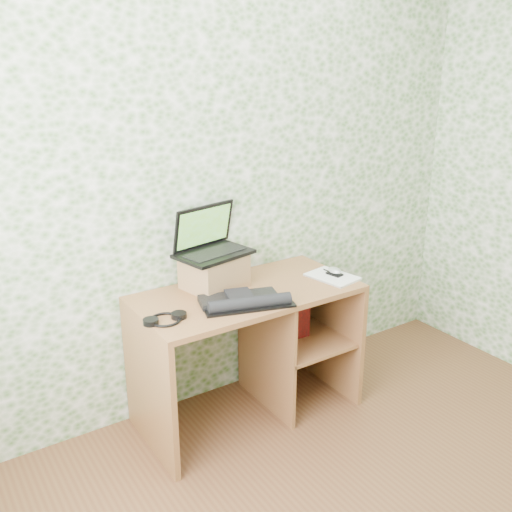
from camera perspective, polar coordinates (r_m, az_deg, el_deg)
wall_back at (r=3.13m, az=-4.01°, el=7.68°), size 3.50×0.00×3.50m
desk at (r=3.21m, az=0.04°, el=-7.50°), size 1.20×0.60×0.75m
riser at (r=3.06m, az=-4.20°, el=-1.54°), size 0.35×0.31×0.18m
laptop at (r=3.05m, az=-4.64°, el=1.34°), size 0.43×0.34×0.26m
keyboard at (r=2.86m, az=-1.23°, el=-4.49°), size 0.46×0.34×0.06m
headphones at (r=2.73m, az=-9.08°, el=-6.25°), size 0.21×0.16×0.03m
notepad at (r=3.24m, az=7.65°, el=-2.07°), size 0.24×0.30×0.01m
mouse at (r=3.25m, az=7.87°, el=-1.61°), size 0.08×0.10×0.03m
pen at (r=3.28m, az=7.54°, el=-1.63°), size 0.02×0.12×0.01m
red_box at (r=3.28m, az=3.43°, el=-6.06°), size 0.23×0.09×0.27m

